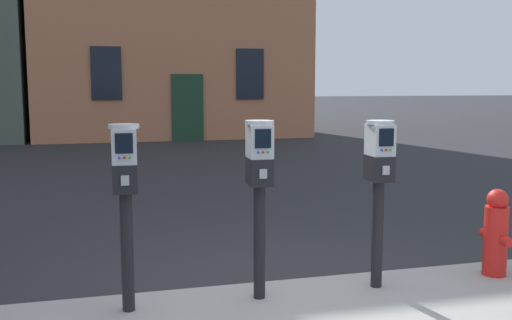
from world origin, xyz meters
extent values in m
plane|color=#28282B|center=(0.00, 0.00, 0.00)|extent=(160.00, 160.00, 0.00)
cylinder|color=black|center=(-1.21, -0.15, 0.58)|extent=(0.09, 0.09, 0.88)
cube|color=black|center=(-1.21, -0.15, 1.12)|extent=(0.18, 0.25, 0.20)
cube|color=#A5A8AD|center=(-1.22, -0.27, 1.12)|extent=(0.06, 0.01, 0.07)
cube|color=#B7BABF|center=(-1.21, -0.15, 1.34)|extent=(0.18, 0.24, 0.25)
cube|color=black|center=(-1.22, -0.26, 1.37)|extent=(0.12, 0.01, 0.14)
cylinder|color=blue|center=(-1.25, -0.26, 1.27)|extent=(0.02, 0.01, 0.02)
cylinder|color=red|center=(-1.22, -0.27, 1.27)|extent=(0.02, 0.01, 0.02)
cylinder|color=green|center=(-1.18, -0.27, 1.27)|extent=(0.02, 0.01, 0.02)
cylinder|color=#B7BABF|center=(-1.21, -0.15, 1.48)|extent=(0.23, 0.23, 0.03)
cylinder|color=black|center=(-0.23, -0.15, 0.58)|extent=(0.09, 0.09, 0.88)
cube|color=black|center=(-0.23, -0.15, 1.12)|extent=(0.18, 0.25, 0.20)
cube|color=#A5A8AD|center=(-0.23, -0.27, 1.12)|extent=(0.06, 0.01, 0.07)
cube|color=#B7BABF|center=(-0.23, -0.15, 1.35)|extent=(0.18, 0.24, 0.25)
cube|color=black|center=(-0.23, -0.26, 1.38)|extent=(0.12, 0.01, 0.14)
cylinder|color=blue|center=(-0.27, -0.26, 1.28)|extent=(0.02, 0.01, 0.02)
cylinder|color=red|center=(-0.23, -0.27, 1.28)|extent=(0.02, 0.01, 0.02)
cylinder|color=green|center=(-0.20, -0.27, 1.28)|extent=(0.02, 0.01, 0.02)
cylinder|color=#B7BABF|center=(-0.23, -0.15, 1.49)|extent=(0.23, 0.23, 0.03)
cylinder|color=black|center=(0.76, -0.15, 0.58)|extent=(0.09, 0.09, 0.87)
cube|color=black|center=(0.76, -0.15, 1.11)|extent=(0.18, 0.25, 0.20)
cube|color=#A5A8AD|center=(0.75, -0.27, 1.11)|extent=(0.06, 0.01, 0.07)
cube|color=#B7BABF|center=(0.76, -0.15, 1.34)|extent=(0.18, 0.24, 0.25)
cube|color=black|center=(0.75, -0.26, 1.37)|extent=(0.12, 0.01, 0.14)
cylinder|color=blue|center=(0.72, -0.26, 1.27)|extent=(0.02, 0.01, 0.02)
cylinder|color=red|center=(0.75, -0.27, 1.27)|extent=(0.02, 0.01, 0.02)
cylinder|color=green|center=(0.79, -0.27, 1.27)|extent=(0.02, 0.01, 0.02)
cylinder|color=#B7BABF|center=(0.76, -0.15, 1.48)|extent=(0.23, 0.23, 0.03)
cylinder|color=red|center=(1.87, -0.14, 0.44)|extent=(0.20, 0.20, 0.60)
sphere|color=red|center=(1.87, -0.14, 0.80)|extent=(0.18, 0.18, 0.18)
cylinder|color=red|center=(1.87, 0.00, 0.47)|extent=(0.08, 0.08, 0.08)
cylinder|color=red|center=(1.87, -0.28, 0.47)|extent=(0.08, 0.08, 0.08)
cube|color=black|center=(-1.13, 14.05, 2.11)|extent=(0.90, 0.06, 1.60)
cube|color=black|center=(3.35, 14.05, 2.11)|extent=(0.90, 0.06, 1.60)
cube|color=#193823|center=(1.32, 14.05, 1.05)|extent=(1.00, 0.07, 2.10)
camera|label=1|loc=(-1.37, -4.33, 1.77)|focal=41.11mm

